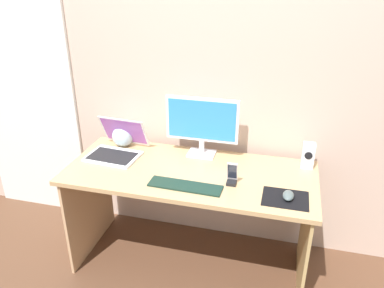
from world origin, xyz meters
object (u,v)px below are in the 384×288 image
(laptop, at_px, (117,148))
(fishbowl, at_px, (123,136))
(speaker_right, at_px, (308,155))
(keyboard_external, at_px, (185,186))
(monitor, at_px, (202,124))
(mouse, at_px, (288,195))
(phone_in_dock, at_px, (232,176))

(laptop, xyz_separation_m, fishbowl, (-0.01, 0.14, 0.02))
(speaker_right, xyz_separation_m, fishbowl, (-1.25, -0.00, -0.01))
(keyboard_external, bearing_deg, speaker_right, 33.78)
(monitor, height_order, keyboard_external, monitor)
(speaker_right, xyz_separation_m, mouse, (-0.10, -0.40, -0.06))
(monitor, relative_size, speaker_right, 3.06)
(laptop, height_order, phone_in_dock, laptop)
(fishbowl, height_order, mouse, fishbowl)
(laptop, relative_size, fishbowl, 2.42)
(keyboard_external, height_order, phone_in_dock, phone_in_dock)
(laptop, relative_size, mouse, 3.64)
(fishbowl, distance_m, phone_in_dock, 0.88)
(fishbowl, height_order, keyboard_external, fishbowl)
(laptop, height_order, mouse, laptop)
(monitor, relative_size, mouse, 4.79)
(speaker_right, bearing_deg, laptop, -173.60)
(monitor, distance_m, laptop, 0.59)
(laptop, distance_m, mouse, 1.16)
(speaker_right, bearing_deg, phone_in_dock, -142.65)
(speaker_right, xyz_separation_m, phone_in_dock, (-0.43, -0.32, -0.03))
(monitor, bearing_deg, fishbowl, 179.83)
(fishbowl, distance_m, mouse, 1.22)
(mouse, bearing_deg, phone_in_dock, 167.64)
(mouse, height_order, phone_in_dock, phone_in_dock)
(laptop, bearing_deg, phone_in_dock, -12.98)
(laptop, bearing_deg, fishbowl, 96.02)
(laptop, xyz_separation_m, phone_in_dock, (0.81, -0.19, 0.00))
(laptop, xyz_separation_m, mouse, (1.13, -0.27, -0.03))
(speaker_right, bearing_deg, monitor, -179.83)
(fishbowl, bearing_deg, keyboard_external, -36.77)
(fishbowl, relative_size, keyboard_external, 0.35)
(fishbowl, bearing_deg, mouse, -19.41)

